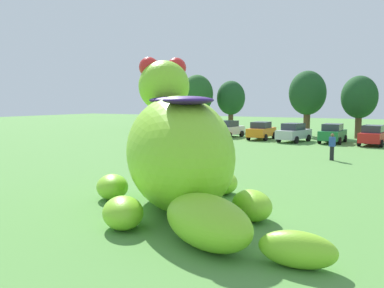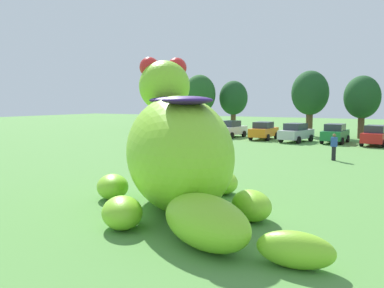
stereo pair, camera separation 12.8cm
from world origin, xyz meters
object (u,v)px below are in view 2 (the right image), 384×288
(giant_inflatable_creature, at_px, (178,151))
(car_red, at_px, (376,135))
(car_silver, at_px, (296,133))
(spectator_near_inflatable, at_px, (334,147))
(car_green, at_px, (335,133))
(car_orange, at_px, (264,131))
(car_white, at_px, (231,129))

(giant_inflatable_creature, xyz_separation_m, car_red, (3.36, 25.86, -1.18))
(giant_inflatable_creature, xyz_separation_m, car_silver, (-3.35, 25.58, -1.18))
(car_silver, distance_m, spectator_near_inflatable, 11.90)
(car_red, bearing_deg, car_green, 170.89)
(car_green, bearing_deg, car_red, -9.11)
(car_orange, height_order, car_red, same)
(giant_inflatable_creature, distance_m, car_orange, 27.33)
(spectator_near_inflatable, bearing_deg, car_orange, 128.18)
(spectator_near_inflatable, bearing_deg, car_red, 83.79)
(car_green, relative_size, spectator_near_inflatable, 2.41)
(car_silver, bearing_deg, car_white, 168.80)
(car_red, bearing_deg, car_orange, 176.65)
(car_red, distance_m, spectator_near_inflatable, 10.88)
(car_orange, bearing_deg, car_silver, -14.12)
(car_orange, xyz_separation_m, spectator_near_inflatable, (8.97, -11.41, -0.01))
(car_orange, distance_m, car_silver, 3.55)
(car_orange, distance_m, car_green, 6.73)
(car_orange, bearing_deg, spectator_near_inflatable, -51.82)
(spectator_near_inflatable, bearing_deg, car_white, 136.82)
(car_red, bearing_deg, spectator_near_inflatable, -96.21)
(giant_inflatable_creature, distance_m, car_red, 26.10)
(giant_inflatable_creature, height_order, spectator_near_inflatable, giant_inflatable_creature)
(car_white, distance_m, car_green, 10.54)
(car_white, height_order, spectator_near_inflatable, car_white)
(car_white, relative_size, car_orange, 1.03)
(car_orange, bearing_deg, car_white, 171.51)
(car_silver, relative_size, car_red, 1.03)
(car_white, height_order, car_red, same)
(spectator_near_inflatable, bearing_deg, car_silver, 117.66)
(giant_inflatable_creature, bearing_deg, car_orange, 104.40)
(car_silver, height_order, car_green, same)
(car_white, relative_size, car_red, 1.01)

